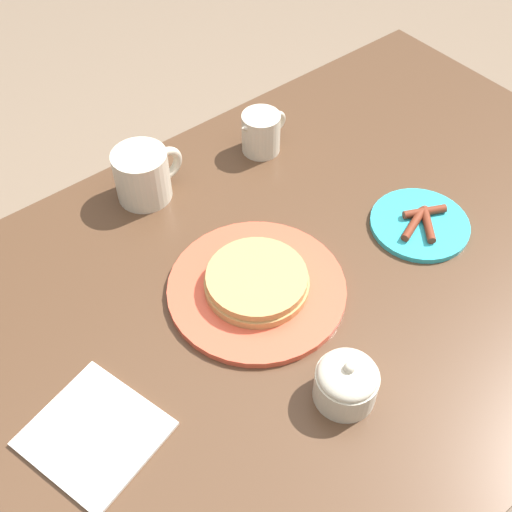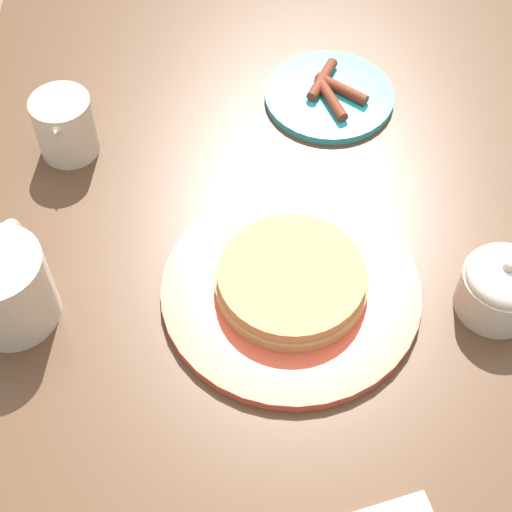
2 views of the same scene
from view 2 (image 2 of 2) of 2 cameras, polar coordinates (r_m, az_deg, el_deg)
name	(u,v)px [view 2 (image 2 of 2)]	position (r m, az deg, el deg)	size (l,w,h in m)	color
ground_plane	(291,501)	(1.52, 2.53, -17.39)	(8.00, 8.00, 0.00)	#7A6651
dining_table	(309,327)	(0.95, 3.87, -5.21)	(1.42, 0.84, 0.74)	#4C3321
pancake_plate	(291,285)	(0.82, 2.57, -2.15)	(0.27, 0.27, 0.04)	#DB5138
side_plate_bacon	(329,95)	(1.03, 5.36, 11.58)	(0.17, 0.17, 0.02)	#2DADBC
coffee_mug	(5,285)	(0.82, -17.81, -2.04)	(0.13, 0.09, 0.09)	beige
creamer_pitcher	(65,125)	(0.96, -13.73, 9.25)	(0.11, 0.07, 0.09)	beige
sugar_bowl	(502,286)	(0.83, 17.44, -2.08)	(0.09, 0.09, 0.08)	beige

